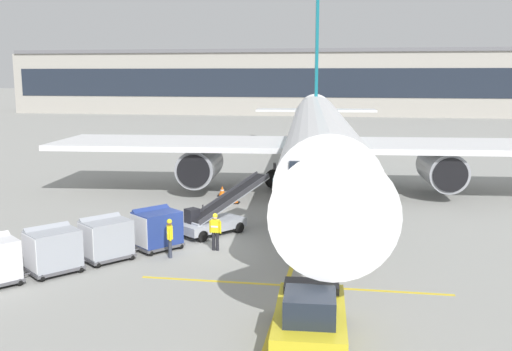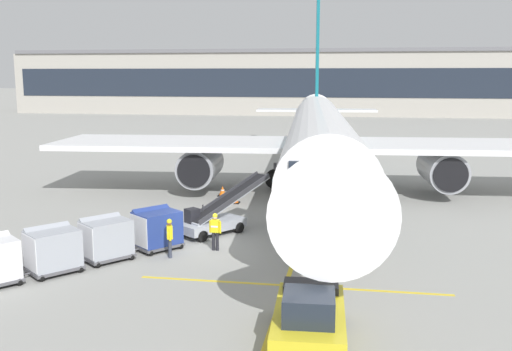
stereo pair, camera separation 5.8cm
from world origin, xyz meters
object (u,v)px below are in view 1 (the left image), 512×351
parked_airplane (319,137)px  baggage_cart_second (106,238)px  pushback_tug (310,317)px  safety_cone_engine_keepout (222,191)px  baggage_cart_third (53,249)px  baggage_cart_lead (156,228)px  safety_cone_nose_mark (234,198)px  ground_crew_by_loader (170,235)px  ground_crew_by_carts (215,229)px  safety_cone_wingtip (226,197)px  belt_loader (215,217)px

parked_airplane → baggage_cart_second: bearing=-116.9°
pushback_tug → safety_cone_engine_keepout: size_ratio=6.68×
baggage_cart_third → pushback_tug: baggage_cart_third is taller
baggage_cart_lead → safety_cone_engine_keepout: (0.36, 12.19, -0.67)m
baggage_cart_lead → baggage_cart_third: same height
pushback_tug → safety_cone_nose_mark: 19.55m
baggage_cart_lead → pushback_tug: baggage_cart_lead is taller
baggage_cart_lead → ground_crew_by_loader: size_ratio=1.50×
baggage_cart_second → ground_crew_by_carts: baggage_cart_second is taller
safety_cone_engine_keepout → safety_cone_nose_mark: size_ratio=0.93×
pushback_tug → ground_crew_by_loader: bearing=132.5°
baggage_cart_third → ground_crew_by_carts: 7.08m
pushback_tug → safety_cone_wingtip: (-6.67, 18.75, -0.48)m
ground_crew_by_loader → pushback_tug: bearing=-47.5°
ground_crew_by_loader → belt_loader: bearing=75.8°
parked_airplane → ground_crew_by_loader: parked_airplane is taller
baggage_cart_lead → baggage_cart_third: bearing=-128.8°
belt_loader → safety_cone_engine_keepout: (-1.69, 9.11, -0.51)m
baggage_cart_second → parked_airplane: bearing=63.1°
baggage_cart_third → safety_cone_nose_mark: bearing=71.5°
baggage_cart_second → baggage_cart_third: size_ratio=1.00×
baggage_cart_third → safety_cone_nose_mark: (4.66, 13.97, -0.65)m
baggage_cart_second → safety_cone_wingtip: 12.55m
belt_loader → baggage_cart_second: size_ratio=1.93×
ground_crew_by_loader → safety_cone_engine_keepout: (-0.63, 13.30, -0.67)m
parked_airplane → baggage_cart_third: size_ratio=17.86×
safety_cone_wingtip → safety_cone_engine_keepout: bearing=109.4°
belt_loader → ground_crew_by_loader: belt_loader is taller
ground_crew_by_loader → ground_crew_by_carts: size_ratio=1.00×
ground_crew_by_loader → safety_cone_wingtip: size_ratio=2.44×
baggage_cart_lead → ground_crew_by_carts: baggage_cart_lead is taller
parked_airplane → safety_cone_wingtip: (-5.59, -3.99, -3.47)m
parked_airplane → safety_cone_wingtip: size_ratio=65.52×
baggage_cart_second → safety_cone_engine_keepout: baggage_cart_second is taller
parked_airplane → baggage_cart_third: bearing=-118.1°
parked_airplane → pushback_tug: parked_airplane is taller
ground_crew_by_loader → safety_cone_nose_mark: ground_crew_by_loader is taller
baggage_cart_third → safety_cone_engine_keepout: 16.39m
parked_airplane → baggage_cart_lead: size_ratio=17.86×
ground_crew_by_loader → safety_cone_wingtip: ground_crew_by_loader is taller
baggage_cart_second → ground_crew_by_loader: baggage_cart_second is taller
baggage_cart_second → baggage_cart_third: bearing=-127.5°
ground_crew_by_carts → safety_cone_wingtip: (-1.71, 10.09, -0.65)m
parked_airplane → baggage_cart_second: 18.42m
belt_loader → safety_cone_wingtip: belt_loader is taller
pushback_tug → baggage_cart_lead: bearing=132.4°
ground_crew_by_loader → safety_cone_nose_mark: (0.59, 11.26, -0.65)m
parked_airplane → ground_crew_by_carts: 14.87m
parked_airplane → belt_loader: 12.48m
ground_crew_by_loader → ground_crew_by_carts: (1.74, 1.34, 0.00)m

